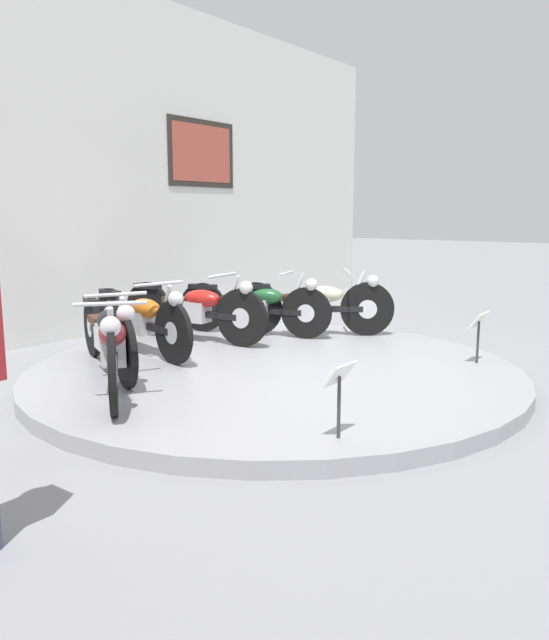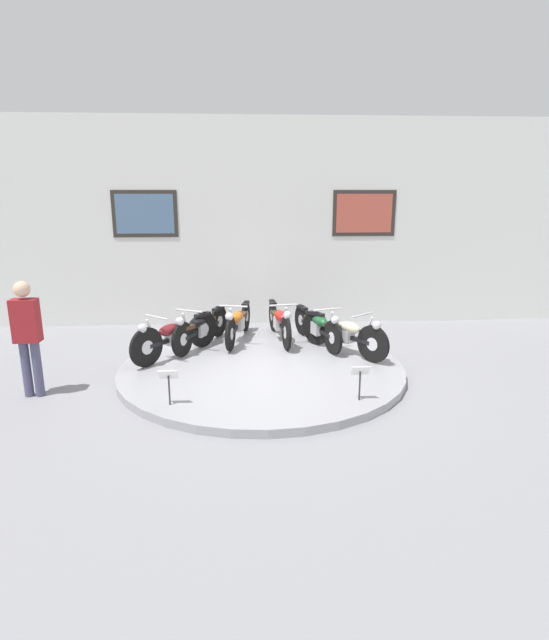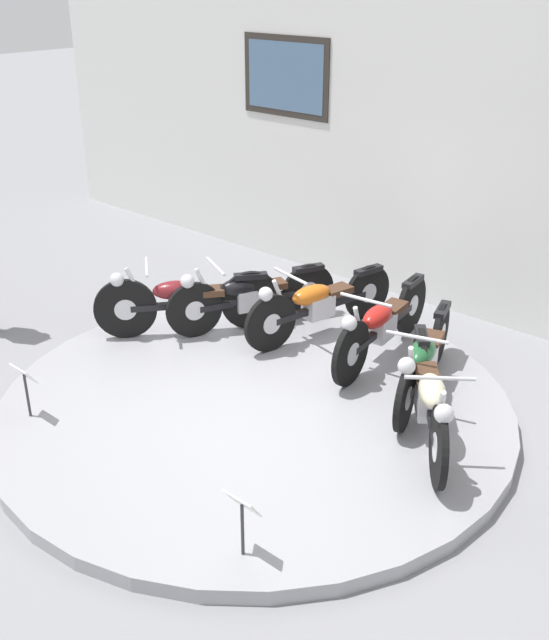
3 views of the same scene
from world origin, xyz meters
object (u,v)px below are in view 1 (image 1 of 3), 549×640
Objects in this scene: motorcycle_black at (108,332)px; motorcycle_green at (256,305)px; motorcycle_red at (196,308)px; info_placard_front_centre at (479,327)px; motorcycle_maroon at (113,345)px; motorcycle_cream at (315,304)px; motorcycle_orange at (142,318)px; info_placard_front_left at (339,384)px.

motorcycle_black reaches higher than motorcycle_green.
info_placard_front_centre is at bearing -73.07° from motorcycle_red.
motorcycle_cream is (3.01, -0.00, -0.01)m from motorcycle_maroon.
motorcycle_maroon reaches higher than motorcycle_orange.
motorcycle_orange is (0.70, 0.34, 0.00)m from motorcycle_black.
motorcycle_black is at bearing 179.93° from motorcycle_green.
motorcycle_cream is at bearing 84.68° from info_placard_front_centre.
motorcycle_black is 1.54m from motorcycle_red.
info_placard_front_centre is (1.72, -2.98, -0.01)m from motorcycle_orange.
motorcycle_maroon reaches higher than motorcycle_cream.
motorcycle_cream is (0.40, -0.58, 0.02)m from motorcycle_green.
info_placard_front_left is (-1.71, -2.98, -0.02)m from motorcycle_red.
motorcycle_black is (0.40, 0.58, -0.02)m from motorcycle_maroon.
motorcycle_red is 1.43m from motorcycle_cream.
motorcycle_green is (1.51, -0.34, -0.01)m from motorcycle_orange.
motorcycle_maroon is 1.43m from motorcycle_orange.
motorcycle_red is at bearing 25.74° from motorcycle_maroon.
motorcycle_cream reaches higher than motorcycle_orange.
motorcycle_orange is 3.12m from info_placard_front_left.
motorcycle_green is 3.68× the size of info_placard_front_left.
motorcycle_maroon is 0.99× the size of motorcycle_cream.
motorcycle_orange is at bearing 39.95° from motorcycle_maroon.
motorcycle_cream is at bearing -25.72° from motorcycle_orange.
motorcycle_red is at bearing 0.05° from motorcycle_orange.
motorcycle_black is 3.58m from info_placard_front_centre.
info_placard_front_left is at bearing 180.00° from info_placard_front_centre.
info_placard_front_left is at bearing -106.87° from motorcycle_orange.
motorcycle_orange is 3.44m from info_placard_front_centre.
info_placard_front_left is 2.62m from info_placard_front_centre.
motorcycle_green is at bearing 47.63° from info_placard_front_left.
motorcycle_green is at bearing -26.13° from motorcycle_red.
info_placard_front_centre is (2.81, -2.06, -0.03)m from motorcycle_maroon.
motorcycle_green is at bearing 12.52° from motorcycle_maroon.
motorcycle_red is at bearing 140.07° from motorcycle_cream.
info_placard_front_left is (0.19, -2.06, -0.03)m from motorcycle_maroon.
motorcycle_maroon is 3.13× the size of info_placard_front_centre.
info_placard_front_centre is (2.41, -2.64, -0.01)m from motorcycle_black.
motorcycle_maroon reaches higher than motorcycle_red.
motorcycle_orange is at bearing 119.94° from info_placard_front_centre.
info_placard_front_centre is (0.91, -2.98, -0.02)m from motorcycle_red.
motorcycle_cream reaches higher than motorcycle_black.
motorcycle_red is 3.44m from info_placard_front_left.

